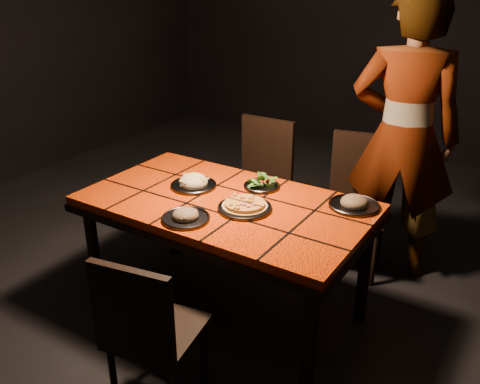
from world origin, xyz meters
The scene contains 11 objects.
room_shell centered at (0.00, 0.00, 1.50)m, with size 6.04×7.04×3.08m.
dining_table centered at (0.00, 0.00, 0.67)m, with size 1.62×0.92×0.75m.
chair_near centered at (0.14, -0.84, 0.49)m, with size 0.45×0.45×0.85m.
chair_far_left centered at (-0.30, 0.89, 0.54)m, with size 0.43×0.43×0.94m.
chair_far_right centered at (0.44, 0.96, 0.54)m, with size 0.50×0.50×0.93m.
diner centered at (0.67, 1.04, 0.95)m, with size 0.69×0.46×1.90m, color brown.
plate_pizza centered at (0.15, -0.04, 0.77)m, with size 0.30×0.30×0.04m.
plate_pasta centered at (-0.27, 0.06, 0.77)m, with size 0.28×0.28×0.09m.
plate_salad centered at (0.08, 0.27, 0.78)m, with size 0.22×0.22×0.07m.
plate_mushroom_a centered at (-0.04, -0.31, 0.77)m, with size 0.25×0.25×0.08m.
plate_mushroom_b centered at (0.64, 0.31, 0.77)m, with size 0.28×0.28×0.09m.
Camera 1 is at (1.47, -2.13, 1.95)m, focal length 38.00 mm.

